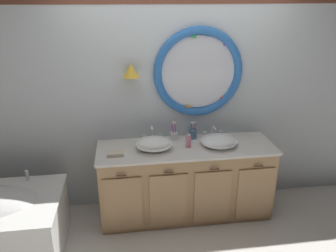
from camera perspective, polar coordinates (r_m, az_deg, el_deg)
name	(u,v)px	position (r m, az deg, el deg)	size (l,w,h in m)	color
ground_plane	(185,226)	(3.81, 2.88, -16.77)	(14.00, 14.00, 0.00)	silver
back_wall_assembly	(178,95)	(3.70, 1.81, 5.38)	(6.40, 0.26, 2.60)	silver
vanity_counter	(186,180)	(3.78, 3.03, -9.26)	(1.91, 0.62, 0.84)	tan
sink_basin_left	(154,144)	(3.48, -2.42, -3.07)	(0.39, 0.39, 0.13)	white
sink_basin_right	(219,141)	(3.61, 8.74, -2.58)	(0.40, 0.40, 0.10)	white
faucet_set_left	(152,135)	(3.70, -2.78, -1.54)	(0.24, 0.12, 0.17)	silver
faucet_set_right	(213,132)	(3.82, 7.77, -1.05)	(0.23, 0.14, 0.14)	silver
toothbrush_holder_left	(174,135)	(3.71, 1.01, -1.60)	(0.08, 0.08, 0.22)	white
toothbrush_holder_right	(193,133)	(3.76, 4.26, -1.29)	(0.10, 0.10, 0.21)	slate
soap_dispenser	(189,141)	(3.53, 3.55, -2.63)	(0.06, 0.06, 0.16)	pink
folded_hand_towel	(115,153)	(3.43, -9.03, -4.69)	(0.17, 0.12, 0.03)	beige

